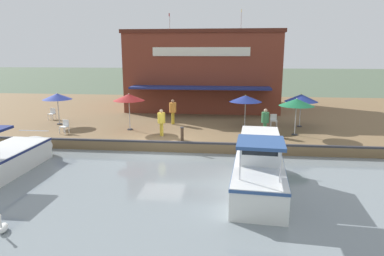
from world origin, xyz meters
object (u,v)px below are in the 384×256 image
person_at_quay_edge (161,119)px  tree_downstream_bank (207,64)px  cafe_chair_back_row_seat (52,113)px  mooring_post (182,134)px  motorboat_mid_row (10,156)px  patio_umbrella_by_entrance (297,102)px  person_near_entrance (173,109)px  waterfront_restaurant (205,70)px  patio_umbrella_mid_patio_right (129,97)px  patio_umbrella_near_quay_edge (301,98)px  motorboat_far_downstream (259,167)px  swan (3,227)px  patio_umbrella_back_row (245,99)px  person_mid_patio (265,119)px  cafe_chair_mid_patio (65,126)px  tree_upstream_bank (204,55)px  cafe_chair_far_corner_seat (274,120)px  patio_umbrella_far_corner (57,96)px

person_at_quay_edge → tree_downstream_bank: tree_downstream_bank is taller
cafe_chair_back_row_seat → mooring_post: (5.79, 10.88, -0.03)m
tree_downstream_bank → motorboat_mid_row: bearing=-20.5°
patio_umbrella_by_entrance → person_near_entrance: (-2.51, -8.08, -0.93)m
waterfront_restaurant → patio_umbrella_mid_patio_right: waterfront_restaurant is taller
waterfront_restaurant → tree_downstream_bank: size_ratio=2.40×
patio_umbrella_mid_patio_right → patio_umbrella_near_quay_edge: size_ratio=1.06×
person_near_entrance → motorboat_far_downstream: (9.92, 5.26, -0.77)m
waterfront_restaurant → cafe_chair_back_row_seat: (7.83, -11.18, -2.96)m
mooring_post → swan: bearing=-24.6°
patio_umbrella_by_entrance → patio_umbrella_mid_patio_right: bearing=-91.9°
person_at_quay_edge → person_near_entrance: (-3.58, 0.12, 0.09)m
patio_umbrella_back_row → person_mid_patio: 2.74m
patio_umbrella_back_row → person_at_quay_edge: (3.17, -5.21, -0.93)m
cafe_chair_mid_patio → patio_umbrella_back_row: bearing=105.2°
cafe_chair_back_row_seat → tree_upstream_bank: tree_upstream_bank is taller
waterfront_restaurant → patio_umbrella_near_quay_edge: size_ratio=5.80×
swan → motorboat_mid_row: bearing=-148.4°
person_near_entrance → person_mid_patio: bearing=66.3°
person_mid_patio → tree_downstream_bank: size_ratio=0.30×
patio_umbrella_mid_patio_right → person_mid_patio: (0.58, 8.76, -1.13)m
cafe_chair_far_corner_seat → mooring_post: mooring_post is taller
patio_umbrella_mid_patio_right → motorboat_mid_row: bearing=-30.5°
patio_umbrella_back_row → cafe_chair_mid_patio: size_ratio=2.62×
cafe_chair_mid_patio → tree_downstream_bank: bearing=154.0°
patio_umbrella_far_corner → tree_upstream_bank: 17.92m
waterfront_restaurant → patio_umbrella_near_quay_edge: (8.58, 7.22, -1.44)m
patio_umbrella_mid_patio_right → motorboat_far_downstream: 11.16m
patio_umbrella_by_entrance → cafe_chair_far_corner_seat: (-2.46, -0.99, -1.58)m
cafe_chair_far_corner_seat → person_mid_patio: 2.88m
cafe_chair_mid_patio → tree_downstream_bank: (-16.38, 7.97, 3.33)m
tree_upstream_bank → cafe_chair_mid_patio: bearing=-23.2°
patio_umbrella_by_entrance → patio_umbrella_mid_patio_right: 10.63m
tree_downstream_bank → tree_upstream_bank: tree_upstream_bank is taller
patio_umbrella_back_row → person_near_entrance: bearing=-94.7°
patio_umbrella_mid_patio_right → person_near_entrance: size_ratio=1.37×
patio_umbrella_far_corner → swan: patio_umbrella_far_corner is taller
cafe_chair_mid_patio → cafe_chair_far_corner_seat: bearing=104.5°
cafe_chair_mid_patio → person_at_quay_edge: (0.04, 6.27, 0.56)m
patio_umbrella_mid_patio_right → motorboat_far_downstream: size_ratio=0.37×
cafe_chair_mid_patio → tree_downstream_bank: tree_downstream_bank is taller
waterfront_restaurant → person_near_entrance: bearing=-10.8°
motorboat_far_downstream → tree_downstream_bank: 23.31m
patio_umbrella_by_entrance → swan: 16.64m
patio_umbrella_by_entrance → cafe_chair_back_row_seat: (-3.32, -17.61, -1.58)m
patio_umbrella_far_corner → motorboat_far_downstream: (8.95, 13.33, -1.65)m
patio_umbrella_by_entrance → person_near_entrance: bearing=-107.3°
person_mid_patio → person_at_quay_edge: 6.40m
patio_umbrella_mid_patio_right → person_mid_patio: 8.85m
mooring_post → patio_umbrella_back_row: bearing=140.7°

